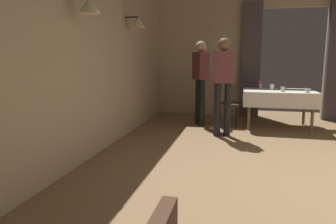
# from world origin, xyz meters

# --- Properties ---
(wall_left) EXTENTS (0.49, 8.40, 3.00)m
(wall_left) POSITION_xyz_m (-3.20, 0.00, 1.51)
(wall_left) COLOR tan
(wall_left) RESTS_ON ground
(wall_back) EXTENTS (6.40, 0.27, 3.00)m
(wall_back) POSITION_xyz_m (0.00, 4.18, 1.52)
(wall_back) COLOR tan
(wall_back) RESTS_ON ground
(dining_table_mid) EXTENTS (1.37, 1.01, 0.75)m
(dining_table_mid) POSITION_xyz_m (-0.38, 3.00, 0.66)
(dining_table_mid) COLOR #7A604C
(dining_table_mid) RESTS_ON ground
(chair_mid_left) EXTENTS (0.44, 0.44, 0.93)m
(chair_mid_left) POSITION_xyz_m (-1.46, 2.98, 0.52)
(chair_mid_left) COLOR black
(chair_mid_left) RESTS_ON ground
(flower_vase_mid) EXTENTS (0.07, 0.07, 0.18)m
(flower_vase_mid) POSITION_xyz_m (-0.73, 3.25, 0.84)
(flower_vase_mid) COLOR silver
(flower_vase_mid) RESTS_ON dining_table_mid
(glass_mid_b) EXTENTS (0.08, 0.08, 0.09)m
(glass_mid_b) POSITION_xyz_m (-0.34, 2.78, 0.80)
(glass_mid_b) COLOR silver
(glass_mid_b) RESTS_ON dining_table_mid
(glass_mid_c) EXTENTS (0.08, 0.08, 0.12)m
(glass_mid_c) POSITION_xyz_m (-0.51, 3.06, 0.81)
(glass_mid_c) COLOR silver
(glass_mid_c) RESTS_ON dining_table_mid
(glass_mid_d) EXTENTS (0.08, 0.08, 0.08)m
(glass_mid_d) POSITION_xyz_m (0.08, 2.67, 0.79)
(glass_mid_d) COLOR silver
(glass_mid_d) RESTS_ON dining_table_mid
(person_waiter_by_doorway) EXTENTS (0.41, 0.31, 1.72)m
(person_waiter_by_doorway) POSITION_xyz_m (-1.43, 2.03, 1.02)
(person_waiter_by_doorway) COLOR black
(person_waiter_by_doorway) RESTS_ON ground
(person_diner_standing_aside) EXTENTS (0.38, 0.42, 1.72)m
(person_diner_standing_aside) POSITION_xyz_m (-1.94, 2.87, 1.02)
(person_diner_standing_aside) COLOR black
(person_diner_standing_aside) RESTS_ON ground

